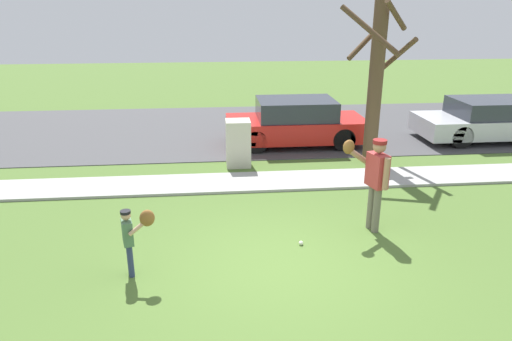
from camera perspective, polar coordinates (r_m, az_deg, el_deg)
ground_plane at (r=10.72m, az=0.03°, el=-1.72°), size 48.00×48.00×0.00m
sidewalk_strip at (r=10.80m, az=-0.02°, el=-1.38°), size 36.00×1.20×0.06m
road_surface at (r=15.56m, az=-1.78°, el=5.19°), size 36.00×6.80×0.02m
person_adult at (r=8.49m, az=14.32°, el=-0.52°), size 0.80×0.59×1.72m
person_child at (r=7.20m, az=-14.92°, el=-7.38°), size 0.55×0.37×1.11m
baseball at (r=8.15m, az=5.54°, el=-8.84°), size 0.07×0.07×0.07m
utility_cabinet at (r=11.80m, az=-2.20°, el=3.36°), size 0.61×0.57×1.19m
street_tree_near at (r=12.17m, az=14.53°, el=11.13°), size 1.84×1.88×4.13m
parked_hatchback_red at (r=13.65m, az=4.86°, el=5.86°), size 4.00×1.75×1.33m
parked_sedan_silver at (r=15.86m, az=27.21°, el=5.56°), size 4.60×1.80×1.23m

